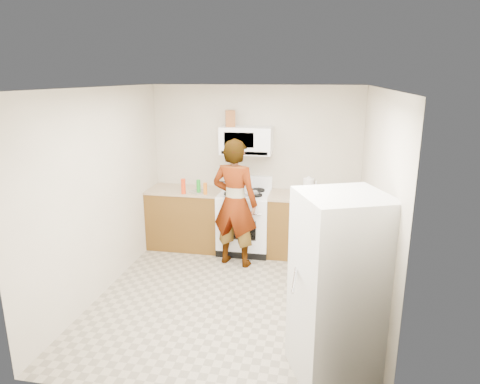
% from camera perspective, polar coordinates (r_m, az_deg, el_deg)
% --- Properties ---
extents(floor, '(3.60, 3.60, 0.00)m').
position_cam_1_polar(floor, '(5.40, -1.18, -13.87)').
color(floor, gray).
rests_on(floor, ground).
extents(back_wall, '(3.20, 0.02, 2.50)m').
position_cam_1_polar(back_wall, '(6.62, 1.98, 3.24)').
color(back_wall, beige).
rests_on(back_wall, floor).
extents(right_wall, '(0.02, 3.60, 2.50)m').
position_cam_1_polar(right_wall, '(4.85, 17.46, -1.96)').
color(right_wall, beige).
rests_on(right_wall, floor).
extents(cabinet_left, '(1.12, 0.62, 0.90)m').
position_cam_1_polar(cabinet_left, '(6.79, -7.21, -3.58)').
color(cabinet_left, brown).
rests_on(cabinet_left, floor).
extents(counter_left, '(1.14, 0.64, 0.03)m').
position_cam_1_polar(counter_left, '(6.65, -7.34, 0.24)').
color(counter_left, tan).
rests_on(counter_left, cabinet_left).
extents(cabinet_right, '(0.80, 0.62, 0.90)m').
position_cam_1_polar(cabinet_right, '(6.48, 7.46, -4.50)').
color(cabinet_right, brown).
rests_on(cabinet_right, floor).
extents(counter_right, '(0.82, 0.64, 0.03)m').
position_cam_1_polar(counter_right, '(6.34, 7.61, -0.52)').
color(counter_right, tan).
rests_on(counter_right, cabinet_right).
extents(gas_range, '(0.76, 0.65, 1.13)m').
position_cam_1_polar(gas_range, '(6.55, 0.63, -3.83)').
color(gas_range, white).
rests_on(gas_range, floor).
extents(microwave, '(0.76, 0.38, 0.40)m').
position_cam_1_polar(microwave, '(6.38, 0.87, 6.90)').
color(microwave, white).
rests_on(microwave, back_wall).
extents(person, '(0.74, 0.57, 1.82)m').
position_cam_1_polar(person, '(5.96, -0.69, -1.50)').
color(person, tan).
rests_on(person, floor).
extents(fridge, '(0.92, 0.92, 1.70)m').
position_cam_1_polar(fridge, '(3.86, 13.05, -12.55)').
color(fridge, silver).
rests_on(fridge, floor).
extents(kettle, '(0.20, 0.20, 0.20)m').
position_cam_1_polar(kettle, '(6.52, 9.11, 0.92)').
color(kettle, white).
rests_on(kettle, counter_right).
extents(jug, '(0.17, 0.17, 0.24)m').
position_cam_1_polar(jug, '(6.37, -1.31, 9.79)').
color(jug, brown).
rests_on(jug, microwave).
extents(saucepan, '(0.25, 0.25, 0.13)m').
position_cam_1_polar(saucepan, '(6.50, -0.45, 0.92)').
color(saucepan, silver).
rests_on(saucepan, gas_range).
extents(tray, '(0.29, 0.24, 0.05)m').
position_cam_1_polar(tray, '(6.28, 1.24, -0.18)').
color(tray, white).
rests_on(tray, gas_range).
extents(bottle_spray, '(0.07, 0.07, 0.23)m').
position_cam_1_polar(bottle_spray, '(6.36, -7.57, 0.75)').
color(bottle_spray, red).
rests_on(bottle_spray, counter_left).
extents(bottle_hot_sauce, '(0.07, 0.07, 0.17)m').
position_cam_1_polar(bottle_hot_sauce, '(6.30, -4.66, 0.45)').
color(bottle_hot_sauce, '#CB6816').
rests_on(bottle_hot_sauce, counter_left).
extents(bottle_green_cap, '(0.07, 0.07, 0.19)m').
position_cam_1_polar(bottle_green_cap, '(6.41, -5.56, 0.77)').
color(bottle_green_cap, '#198B20').
rests_on(bottle_green_cap, counter_left).
extents(pot_lid, '(0.28, 0.28, 0.01)m').
position_cam_1_polar(pot_lid, '(6.46, -5.62, 0.07)').
color(pot_lid, white).
rests_on(pot_lid, counter_left).
extents(broom, '(0.20, 0.18, 1.17)m').
position_cam_1_polar(broom, '(6.09, 15.18, -4.80)').
color(broom, silver).
rests_on(broom, floor).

